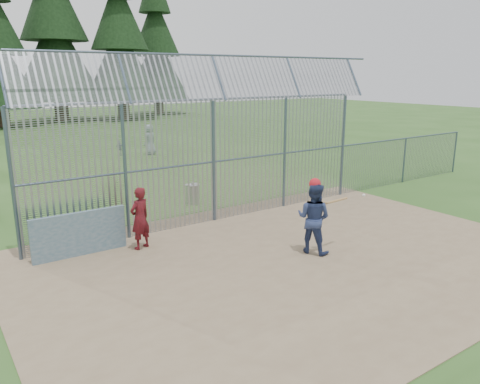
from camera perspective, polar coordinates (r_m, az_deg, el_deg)
ground at (r=13.04m, az=5.05°, el=-7.33°), size 120.00×120.00×0.00m
dirt_infield at (r=12.68m, az=6.51°, el=-7.96°), size 14.00×10.00×0.02m
dugout_wall at (r=13.27m, az=-18.96°, el=-4.85°), size 2.50×0.12×1.20m
batter at (r=12.81m, az=8.96°, el=-3.16°), size 1.06×1.16×1.94m
onlooker at (r=13.24m, az=-12.10°, el=-3.14°), size 0.75×0.61×1.76m
bg_kid_standing at (r=28.98m, az=-10.92°, el=6.29°), size 1.05×0.91×1.81m
bg_kid_seated at (r=29.02m, az=-14.44°, el=5.18°), size 0.54×0.49×0.88m
batting_gear at (r=12.63m, az=9.56°, el=0.69°), size 1.72×0.58×0.73m
trash_can at (r=17.73m, az=-5.80°, el=-0.21°), size 0.56×0.56×0.82m
backstop_fence at (r=16.13m, az=2.40°, el=5.59°), size 20.09×0.81×5.30m
conifer_row at (r=52.06m, az=-25.24°, el=19.64°), size 38.48×12.26×20.20m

